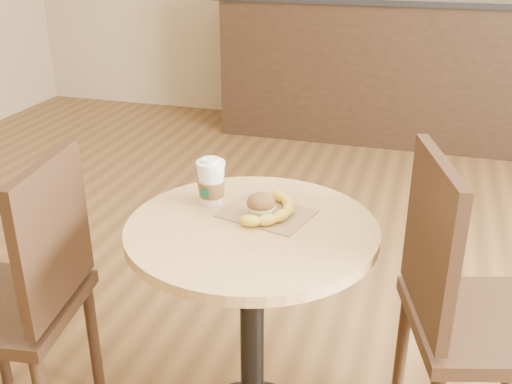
# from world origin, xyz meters

# --- Properties ---
(cafe_table) EXTENTS (0.68, 0.68, 0.75)m
(cafe_table) POSITION_xyz_m (0.01, 0.05, 0.53)
(cafe_table) COLOR black
(cafe_table) RESTS_ON ground
(chair_left) EXTENTS (0.46, 0.46, 0.93)m
(chair_left) POSITION_xyz_m (-0.63, -0.11, 0.51)
(chair_left) COLOR black
(chair_left) RESTS_ON ground
(chair_right) EXTENTS (0.52, 0.52, 0.96)m
(chair_right) POSITION_xyz_m (0.59, 0.16, 0.53)
(chair_right) COLOR black
(chair_right) RESTS_ON ground
(service_counter) EXTENTS (2.30, 0.65, 1.04)m
(service_counter) POSITION_xyz_m (0.00, 3.18, 0.52)
(service_counter) COLOR black
(service_counter) RESTS_ON ground
(kraft_bag) EXTENTS (0.28, 0.23, 0.00)m
(kraft_bag) POSITION_xyz_m (0.03, 0.13, 0.75)
(kraft_bag) COLOR olive
(kraft_bag) RESTS_ON cafe_table
(coffee_cup) EXTENTS (0.08, 0.08, 0.14)m
(coffee_cup) POSITION_xyz_m (-0.14, 0.15, 0.81)
(coffee_cup) COLOR white
(coffee_cup) RESTS_ON cafe_table
(muffin) EXTENTS (0.08, 0.08, 0.07)m
(muffin) POSITION_xyz_m (0.02, 0.09, 0.79)
(muffin) COLOR silver
(muffin) RESTS_ON kraft_bag
(banana) EXTENTS (0.20, 0.27, 0.03)m
(banana) POSITION_xyz_m (0.05, 0.12, 0.77)
(banana) COLOR gold
(banana) RESTS_ON kraft_bag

